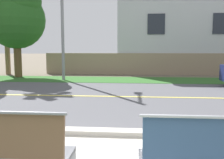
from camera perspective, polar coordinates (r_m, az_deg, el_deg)
ground_plane at (r=10.82m, az=3.07°, el=-2.34°), size 140.00×140.00×0.00m
curb_edge at (r=5.30m, az=0.96°, el=-11.53°), size 44.00×0.30×0.11m
street_asphalt at (r=9.34m, az=2.76°, el=-3.78°), size 52.00×8.00×0.01m
road_centre_line at (r=9.34m, az=2.76°, el=-3.75°), size 48.00×0.14×0.01m
far_verge_grass at (r=14.28m, az=3.54°, el=-0.06°), size 48.00×2.80×0.02m
bench_right at (r=3.38m, az=22.98°, el=-15.78°), size 1.92×0.48×1.01m
streetlamp at (r=14.69m, az=-10.66°, el=16.34°), size 0.24×2.10×7.33m
shade_tree_left at (r=16.50m, az=-19.99°, el=13.01°), size 3.37×3.37×5.56m
garden_wall at (r=17.25m, az=6.95°, el=3.41°), size 13.00×0.36×1.40m
house_across_street at (r=20.74m, az=14.63°, el=11.03°), size 9.78×6.91×6.53m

